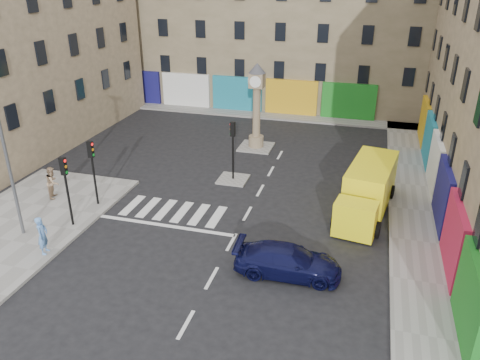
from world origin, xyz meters
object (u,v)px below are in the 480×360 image
at_px(yellow_van, 368,189).
at_px(pedestrian_blue, 42,235).
at_px(traffic_light_left_far, 92,163).
at_px(traffic_light_island, 233,141).
at_px(lamp_post, 4,145).
at_px(traffic_light_left_near, 66,181).
at_px(navy_sedan, 288,261).
at_px(pedestrian_tan, 53,182).
at_px(clock_pillar, 257,101).

distance_m(yellow_van, pedestrian_blue, 16.59).
distance_m(traffic_light_left_far, traffic_light_island, 8.30).
bearing_deg(lamp_post, traffic_light_left_near, 36.38).
relative_size(traffic_light_left_near, yellow_van, 0.51).
bearing_deg(yellow_van, traffic_light_left_near, -148.33).
bearing_deg(lamp_post, traffic_light_left_far, 63.43).
distance_m(traffic_light_left_near, navy_sedan, 11.59).
xyz_separation_m(traffic_light_left_near, traffic_light_left_far, (0.00, 2.40, 0.00)).
bearing_deg(pedestrian_tan, navy_sedan, -124.62).
xyz_separation_m(traffic_light_island, lamp_post, (-8.20, -9.20, 2.20)).
bearing_deg(navy_sedan, clock_pillar, 16.31).
bearing_deg(pedestrian_tan, clock_pillar, -59.72).
distance_m(pedestrian_blue, pedestrian_tan, 5.98).
relative_size(traffic_light_island, pedestrian_tan, 2.00).
bearing_deg(traffic_light_left_near, lamp_post, -143.62).
bearing_deg(traffic_light_island, clock_pillar, 90.00).
relative_size(traffic_light_left_far, pedestrian_blue, 1.99).
bearing_deg(traffic_light_left_far, clock_pillar, 61.06).
relative_size(traffic_light_island, yellow_van, 0.51).
bearing_deg(yellow_van, pedestrian_tan, -159.34).
xyz_separation_m(traffic_light_left_near, yellow_van, (14.47, 6.01, -1.36)).
bearing_deg(traffic_light_left_far, traffic_light_island, 40.60).
distance_m(navy_sedan, yellow_van, 7.69).
bearing_deg(clock_pillar, traffic_light_left_near, -114.55).
height_order(navy_sedan, pedestrian_blue, pedestrian_blue).
bearing_deg(traffic_light_island, traffic_light_left_far, -139.40).
xyz_separation_m(navy_sedan, pedestrian_tan, (-14.20, 3.48, 0.40)).
distance_m(lamp_post, yellow_van, 18.31).
relative_size(traffic_light_left_far, navy_sedan, 0.80).
xyz_separation_m(traffic_light_left_near, lamp_post, (-1.90, -1.40, 2.17)).
relative_size(traffic_light_island, lamp_post, 0.45).
bearing_deg(pedestrian_blue, pedestrian_tan, 16.64).
xyz_separation_m(traffic_light_left_near, pedestrian_blue, (0.30, -2.62, -1.54)).
bearing_deg(pedestrian_tan, traffic_light_left_near, -152.10).
bearing_deg(traffic_light_left_near, traffic_light_island, 51.07).
xyz_separation_m(clock_pillar, pedestrian_blue, (-6.00, -16.41, -2.47)).
distance_m(traffic_light_left_far, navy_sedan, 12.04).
bearing_deg(traffic_light_left_near, navy_sedan, -5.05).
distance_m(traffic_light_left_near, lamp_post, 3.21).
distance_m(lamp_post, navy_sedan, 13.91).
relative_size(traffic_light_left_near, lamp_post, 0.45).
bearing_deg(pedestrian_tan, traffic_light_island, -80.59).
bearing_deg(pedestrian_blue, lamp_post, 46.14).
xyz_separation_m(yellow_van, pedestrian_blue, (-14.17, -8.63, -0.18)).
xyz_separation_m(traffic_light_left_far, traffic_light_island, (6.30, 5.40, -0.03)).
bearing_deg(pedestrian_blue, traffic_light_left_far, -11.44).
height_order(traffic_light_left_far, pedestrian_blue, traffic_light_left_far).
xyz_separation_m(traffic_light_left_near, traffic_light_island, (6.30, 7.80, -0.03)).
xyz_separation_m(traffic_light_left_far, pedestrian_tan, (-2.82, 0.08, -1.54)).
relative_size(yellow_van, pedestrian_tan, 3.88).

